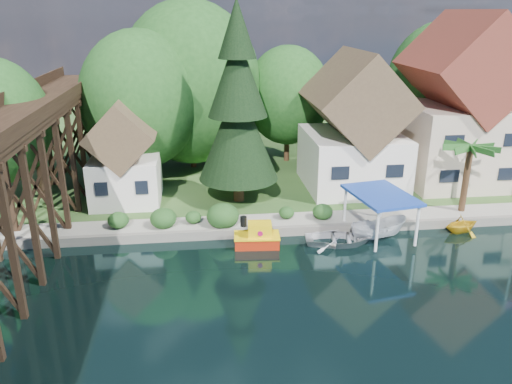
# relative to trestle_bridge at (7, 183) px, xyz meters

# --- Properties ---
(ground) EXTENTS (140.00, 140.00, 0.00)m
(ground) POSITION_rel_trestle_bridge_xyz_m (16.00, -5.17, -5.35)
(ground) COLOR black
(ground) RESTS_ON ground
(bank) EXTENTS (140.00, 52.00, 0.50)m
(bank) POSITION_rel_trestle_bridge_xyz_m (16.00, 28.83, -5.10)
(bank) COLOR #274A1D
(bank) RESTS_ON ground
(seawall) EXTENTS (60.00, 0.40, 0.62)m
(seawall) POSITION_rel_trestle_bridge_xyz_m (20.00, 2.83, -5.04)
(seawall) COLOR slate
(seawall) RESTS_ON ground
(promenade) EXTENTS (50.00, 2.60, 0.06)m
(promenade) POSITION_rel_trestle_bridge_xyz_m (22.00, 4.13, -4.82)
(promenade) COLOR gray
(promenade) RESTS_ON bank
(trestle_bridge) EXTENTS (4.12, 44.18, 9.30)m
(trestle_bridge) POSITION_rel_trestle_bridge_xyz_m (0.00, 0.00, 0.00)
(trestle_bridge) COLOR black
(trestle_bridge) RESTS_ON ground
(house_left) EXTENTS (7.64, 8.64, 11.02)m
(house_left) POSITION_rel_trestle_bridge_xyz_m (23.00, 10.83, -0.21)
(house_left) COLOR white
(house_left) RESTS_ON bank
(house_center) EXTENTS (8.65, 9.18, 13.89)m
(house_center) POSITION_rel_trestle_bridge_xyz_m (32.00, 11.33, 1.07)
(house_center) COLOR beige
(house_center) RESTS_ON bank
(shed) EXTENTS (5.09, 5.40, 7.85)m
(shed) POSITION_rel_trestle_bridge_xyz_m (5.00, 9.33, -1.52)
(shed) COLOR white
(shed) RESTS_ON bank
(bg_trees) EXTENTS (49.90, 13.30, 10.57)m
(bg_trees) POSITION_rel_trestle_bridge_xyz_m (17.00, 16.08, 1.94)
(bg_trees) COLOR #382314
(bg_trees) RESTS_ON bank
(shrubs) EXTENTS (15.76, 2.47, 1.70)m
(shrubs) POSITION_rel_trestle_bridge_xyz_m (11.40, 4.09, -4.12)
(shrubs) COLOR #1F4318
(shrubs) RESTS_ON bank
(conifer) EXTENTS (5.98, 5.98, 14.71)m
(conifer) POSITION_rel_trestle_bridge_xyz_m (13.48, 8.50, 2.23)
(conifer) COLOR #382314
(conifer) RESTS_ON bank
(palm_tree) EXTENTS (4.37, 4.37, 5.32)m
(palm_tree) POSITION_rel_trestle_bridge_xyz_m (29.44, 4.39, -0.21)
(palm_tree) COLOR #382314
(palm_tree) RESTS_ON bank
(tugboat) EXTENTS (3.01, 1.80, 2.11)m
(tugboat) POSITION_rel_trestle_bridge_xyz_m (14.09, 1.45, -4.72)
(tugboat) COLOR #AC220B
(tugboat) RESTS_ON ground
(boat_white_a) EXTENTS (4.67, 3.62, 0.89)m
(boat_white_a) POSITION_rel_trestle_bridge_xyz_m (19.33, 1.13, -4.90)
(boat_white_a) COLOR silver
(boat_white_a) RESTS_ON ground
(boat_canopy) EXTENTS (4.23, 5.49, 3.20)m
(boat_canopy) POSITION_rel_trestle_bridge_xyz_m (22.15, 1.60, -3.98)
(boat_canopy) COLOR white
(boat_canopy) RESTS_ON ground
(boat_yellow) EXTENTS (3.13, 2.87, 1.39)m
(boat_yellow) POSITION_rel_trestle_bridge_xyz_m (28.19, 1.97, -4.65)
(boat_yellow) COLOR gold
(boat_yellow) RESTS_ON ground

